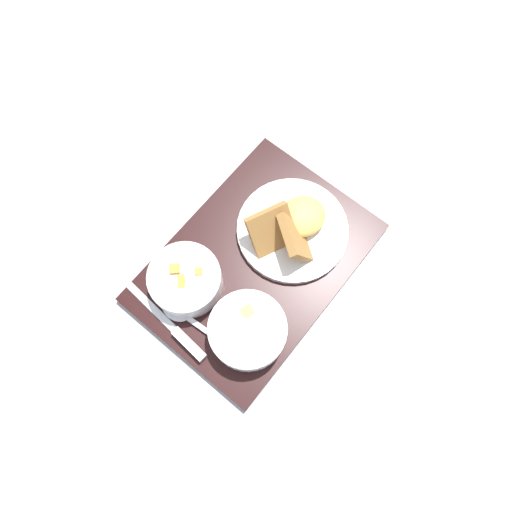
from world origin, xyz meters
TOP-DOWN VIEW (x-y plane):
  - ground_plane at (0.00, 0.00)m, footprint 4.00×4.00m
  - serving_tray at (0.00, 0.00)m, footprint 0.46×0.35m
  - bowl_salad at (-0.10, 0.08)m, footprint 0.13×0.13m
  - bowl_soup at (-0.12, -0.06)m, footprint 0.13×0.13m
  - plate_main at (0.09, -0.03)m, footprint 0.20×0.20m
  - knife at (-0.18, 0.04)m, footprint 0.06×0.20m
  - spoon at (-0.15, 0.06)m, footprint 0.04×0.15m

SIDE VIEW (x-z plane):
  - ground_plane at x=0.00m, z-range 0.00..0.00m
  - serving_tray at x=0.00m, z-range 0.00..0.02m
  - spoon at x=-0.15m, z-range 0.02..0.03m
  - knife at x=-0.18m, z-range 0.01..0.03m
  - plate_main at x=0.09m, z-range 0.00..0.07m
  - bowl_salad at x=-0.10m, z-range 0.02..0.08m
  - bowl_soup at x=-0.12m, z-range 0.02..0.07m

